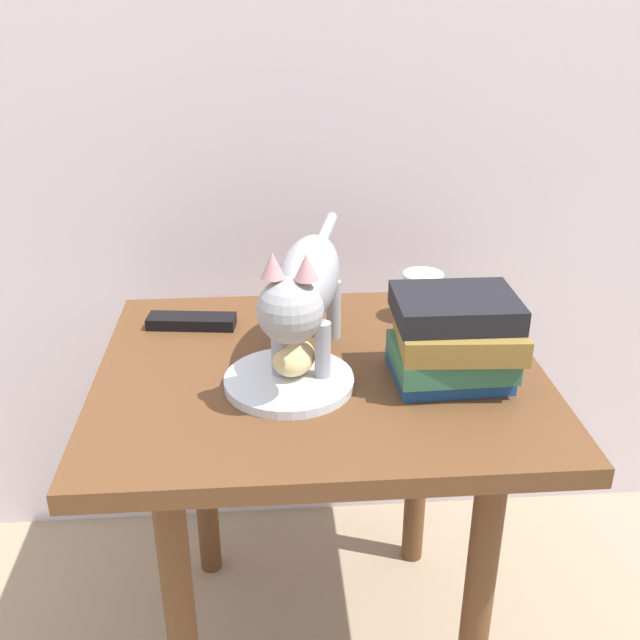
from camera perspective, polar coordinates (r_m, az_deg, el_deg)
back_panel at (r=1.40m, az=-1.37°, el=23.50°), size 4.00×0.04×2.20m
side_table at (r=1.19m, az=0.00°, el=-7.68°), size 0.68×0.57×0.59m
plate at (r=1.08m, az=-2.41°, el=-4.76°), size 0.19×0.19×0.01m
bread_roll at (r=1.08m, az=-2.03°, el=-2.93°), size 0.09×0.10×0.05m
cat at (r=1.09m, az=-1.17°, el=2.64°), size 0.15×0.47×0.23m
book_stack at (r=1.09m, az=10.37°, el=-1.45°), size 0.19×0.16×0.13m
candle_jar at (r=1.29m, az=7.91°, el=1.65°), size 0.07×0.07×0.08m
tv_remote at (r=1.28m, az=-9.94°, el=-0.10°), size 0.15×0.06×0.02m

